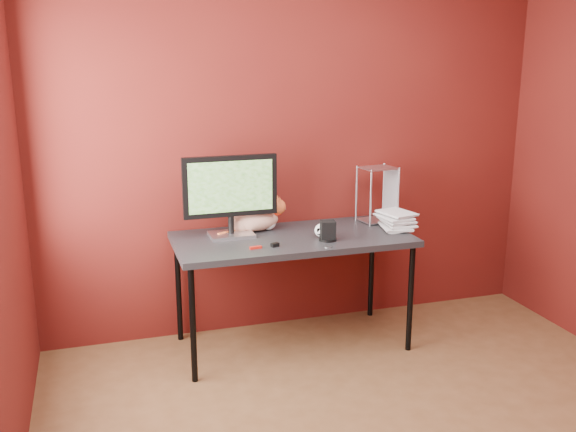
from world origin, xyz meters
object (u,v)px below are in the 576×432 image
object	(u,v)px
book_stack	(387,137)
speaker	(328,231)
cat	(255,219)
desk	(292,244)
monitor	(230,192)
skull_mug	(322,230)

from	to	relation	value
book_stack	speaker	bearing A→B (deg)	-161.90
cat	book_stack	bearing A→B (deg)	-13.60
speaker	desk	bearing A→B (deg)	148.87
monitor	skull_mug	bearing A→B (deg)	-20.73
desk	skull_mug	bearing A→B (deg)	-26.09
desk	cat	distance (m)	0.31
skull_mug	book_stack	xyz separation A→B (m)	(0.46, 0.07, 0.57)
monitor	skull_mug	size ratio (longest dim) A/B	6.03
book_stack	desk	bearing A→B (deg)	179.15
skull_mug	desk	bearing A→B (deg)	177.08
desk	book_stack	world-z (taller)	book_stack
cat	book_stack	size ratio (longest dim) A/B	0.39
desk	book_stack	xyz separation A→B (m)	(0.63, -0.01, 0.66)
skull_mug	book_stack	size ratio (longest dim) A/B	0.08
skull_mug	speaker	distance (m)	0.08
monitor	speaker	bearing A→B (deg)	-26.79
monitor	speaker	xyz separation A→B (m)	(0.55, -0.27, -0.23)
cat	book_stack	world-z (taller)	book_stack
cat	skull_mug	distance (m)	0.46
monitor	book_stack	distance (m)	1.06
skull_mug	speaker	world-z (taller)	speaker
monitor	speaker	distance (m)	0.66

